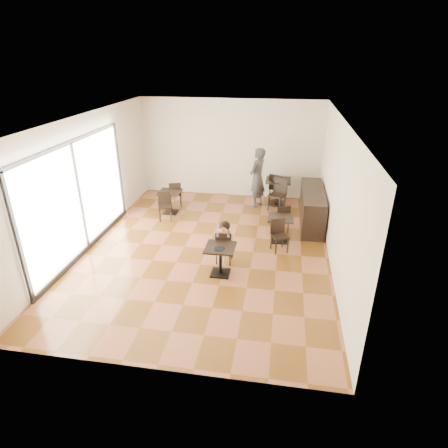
% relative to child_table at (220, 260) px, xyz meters
% --- Properties ---
extents(floor, '(6.00, 8.00, 0.01)m').
position_rel_child_table_xyz_m(floor, '(-0.53, 1.10, -0.34)').
color(floor, brown).
rests_on(floor, ground).
extents(ceiling, '(6.00, 8.00, 0.01)m').
position_rel_child_table_xyz_m(ceiling, '(-0.53, 1.10, 2.86)').
color(ceiling, white).
rests_on(ceiling, floor).
extents(wall_back, '(6.00, 0.01, 3.20)m').
position_rel_child_table_xyz_m(wall_back, '(-0.53, 5.10, 1.26)').
color(wall_back, beige).
rests_on(wall_back, floor).
extents(wall_front, '(6.00, 0.01, 3.20)m').
position_rel_child_table_xyz_m(wall_front, '(-0.53, -2.90, 1.26)').
color(wall_front, beige).
rests_on(wall_front, floor).
extents(wall_left, '(0.01, 8.00, 3.20)m').
position_rel_child_table_xyz_m(wall_left, '(-3.53, 1.10, 1.26)').
color(wall_left, beige).
rests_on(wall_left, floor).
extents(wall_right, '(0.01, 8.00, 3.20)m').
position_rel_child_table_xyz_m(wall_right, '(2.47, 1.10, 1.26)').
color(wall_right, beige).
rests_on(wall_right, floor).
extents(storefront_window, '(0.04, 4.50, 2.60)m').
position_rel_child_table_xyz_m(storefront_window, '(-3.50, 0.60, 1.06)').
color(storefront_window, white).
rests_on(storefront_window, floor).
extents(child_table, '(0.65, 0.65, 0.69)m').
position_rel_child_table_xyz_m(child_table, '(0.00, 0.00, 0.00)').
color(child_table, black).
rests_on(child_table, floor).
extents(child_chair, '(0.37, 0.37, 0.82)m').
position_rel_child_table_xyz_m(child_chair, '(0.00, 0.55, 0.07)').
color(child_chair, black).
rests_on(child_chair, floor).
extents(child, '(0.37, 0.52, 1.04)m').
position_rel_child_table_xyz_m(child, '(0.00, 0.55, 0.18)').
color(child, slate).
rests_on(child, child_chair).
extents(plate, '(0.23, 0.23, 0.01)m').
position_rel_child_table_xyz_m(plate, '(0.00, -0.10, 0.35)').
color(plate, black).
rests_on(plate, child_table).
extents(pizza_slice, '(0.24, 0.19, 0.06)m').
position_rel_child_table_xyz_m(pizza_slice, '(0.00, 0.36, 0.56)').
color(pizza_slice, tan).
rests_on(pizza_slice, child).
extents(adult_patron, '(0.70, 0.81, 1.89)m').
position_rel_child_table_xyz_m(adult_patron, '(0.46, 4.17, 0.60)').
color(adult_patron, '#37373B').
rests_on(adult_patron, floor).
extents(cafe_table_mid, '(0.85, 0.85, 0.68)m').
position_rel_child_table_xyz_m(cafe_table_mid, '(1.26, 1.83, -0.00)').
color(cafe_table_mid, black).
rests_on(cafe_table_mid, floor).
extents(cafe_table_left, '(0.82, 0.82, 0.69)m').
position_rel_child_table_xyz_m(cafe_table_left, '(-2.10, 3.22, 0.00)').
color(cafe_table_left, black).
rests_on(cafe_table_left, floor).
extents(cafe_table_back, '(1.04, 1.04, 0.82)m').
position_rel_child_table_xyz_m(cafe_table_back, '(1.11, 4.47, 0.07)').
color(cafe_table_back, black).
rests_on(cafe_table_back, floor).
extents(chair_mid_a, '(0.49, 0.49, 0.82)m').
position_rel_child_table_xyz_m(chair_mid_a, '(1.26, 2.38, 0.07)').
color(chair_mid_a, black).
rests_on(chair_mid_a, floor).
extents(chair_mid_b, '(0.49, 0.49, 0.82)m').
position_rel_child_table_xyz_m(chair_mid_b, '(1.26, 1.28, 0.07)').
color(chair_mid_b, black).
rests_on(chair_mid_b, floor).
extents(chair_left_a, '(0.47, 0.47, 0.83)m').
position_rel_child_table_xyz_m(chair_left_a, '(-2.10, 3.77, 0.07)').
color(chair_left_a, black).
rests_on(chair_left_a, floor).
extents(chair_left_b, '(0.47, 0.47, 0.83)m').
position_rel_child_table_xyz_m(chair_left_b, '(-2.10, 2.67, 0.07)').
color(chair_left_b, black).
rests_on(chair_left_b, floor).
extents(chair_back_a, '(0.59, 0.59, 0.99)m').
position_rel_child_table_xyz_m(chair_back_a, '(1.11, 4.60, 0.15)').
color(chair_back_a, black).
rests_on(chair_back_a, floor).
extents(chair_back_b, '(0.59, 0.59, 0.99)m').
position_rel_child_table_xyz_m(chair_back_b, '(1.11, 3.92, 0.15)').
color(chair_back_b, black).
rests_on(chair_back_b, floor).
extents(service_counter, '(0.60, 2.40, 1.00)m').
position_rel_child_table_xyz_m(service_counter, '(2.12, 3.10, 0.16)').
color(service_counter, black).
rests_on(service_counter, floor).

